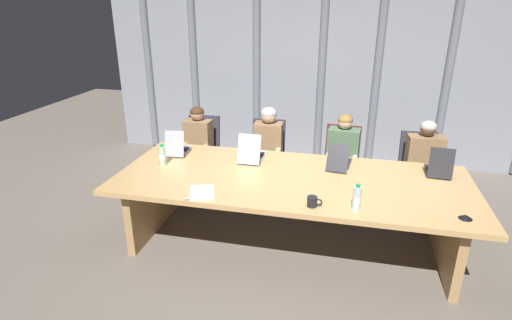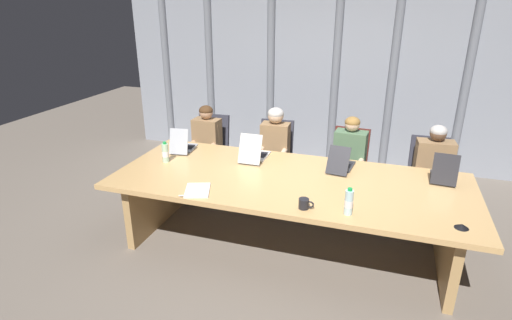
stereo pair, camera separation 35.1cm
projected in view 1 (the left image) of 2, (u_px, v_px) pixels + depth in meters
ground_plane at (289, 242)px, 4.36m from camera, size 13.24×13.24×0.00m
conference_table at (291, 191)px, 4.15m from camera, size 3.50×1.44×0.74m
curtain_backdrop at (318, 76)px, 6.22m from camera, size 6.62×0.17×2.62m
laptop_left_end at (178, 148)px, 4.73m from camera, size 0.27×0.42×0.30m
laptop_left_mid at (252, 154)px, 4.55m from camera, size 0.25×0.46×0.32m
laptop_center at (339, 161)px, 4.36m from camera, size 0.26×0.47×0.28m
laptop_right_mid at (438, 168)px, 4.15m from camera, size 0.26×0.40×0.32m
office_chair_left_end at (202, 160)px, 5.63m from camera, size 0.60×0.60×0.93m
office_chair_left_mid at (267, 166)px, 5.44m from camera, size 0.60×0.60×0.93m
office_chair_center at (339, 173)px, 5.24m from camera, size 0.60×0.60×0.91m
office_chair_right_mid at (416, 180)px, 5.04m from camera, size 0.60×0.60×0.89m
person_left_end at (196, 145)px, 5.38m from camera, size 0.37×0.55×1.11m
person_left_mid at (267, 148)px, 5.17m from camera, size 0.38×0.56×1.16m
person_center at (342, 156)px, 4.98m from camera, size 0.41×0.57×1.12m
person_right_mid at (425, 163)px, 4.79m from camera, size 0.45×0.57×1.11m
water_bottle_primary at (162, 156)px, 4.37m from camera, size 0.07×0.07×0.23m
water_bottle_secondary at (357, 198)px, 3.43m from camera, size 0.07×0.07×0.24m
coffee_mug_near at (313, 202)px, 3.51m from camera, size 0.13×0.09×0.09m
conference_mic_left_side at (466, 217)px, 3.32m from camera, size 0.11×0.11×0.03m
spiral_notepad at (202, 193)px, 3.76m from camera, size 0.31×0.36×0.03m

